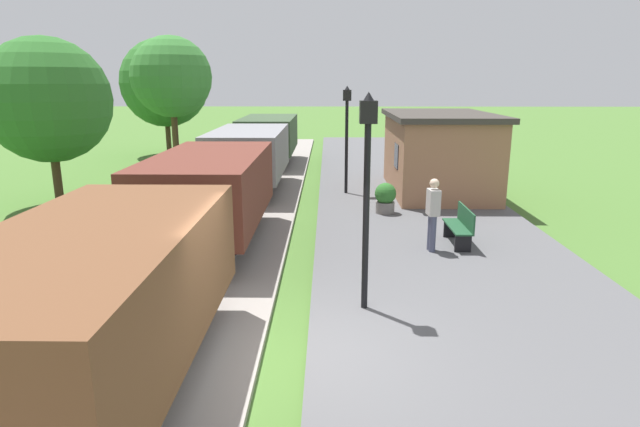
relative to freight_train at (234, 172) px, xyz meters
The scene contains 15 objects.
ground_plane 9.38m from the freight_train, 75.00° to the right, with size 160.00×160.00×0.00m, color #47702D.
platform_slab 10.64m from the freight_train, 57.98° to the right, with size 6.00×60.00×0.25m, color #565659.
track_ballast 9.06m from the freight_train, 90.00° to the right, with size 3.80×60.00×0.12m, color gray.
rail_near 9.07m from the freight_train, 85.40° to the right, with size 0.07×60.00×0.14m, color slate.
rail_far 9.07m from the freight_train, 94.60° to the right, with size 0.07×60.00×0.14m, color slate.
freight_train is the anchor object (origin of this frame).
station_hut 7.31m from the freight_train, 21.47° to the left, with size 3.50×5.80×2.78m.
bench_near_hut 7.16m from the freight_train, 30.96° to the right, with size 0.42×1.50×0.91m.
person_waiting 6.77m from the freight_train, 38.06° to the right, with size 0.28×0.40×1.71m.
potted_planter 4.71m from the freight_train, ahead, with size 0.64×0.64×0.92m.
lamp_post_near 8.31m from the freight_train, 64.34° to the right, with size 0.28×0.28×3.70m.
lamp_post_far 4.47m from the freight_train, 33.25° to the left, with size 0.28×0.28×3.70m.
tree_trackside_far 6.57m from the freight_train, 169.06° to the left, with size 4.00×4.00×5.50m.
tree_field_left 9.13m from the freight_train, 117.16° to the left, with size 3.51×3.51×6.03m.
tree_field_distant 15.24m from the freight_train, 113.93° to the left, with size 4.78×4.78×6.38m.
Camera 1 is at (0.50, -7.01, 4.12)m, focal length 29.59 mm.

